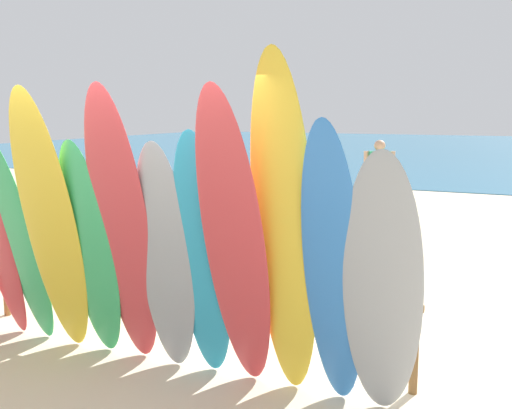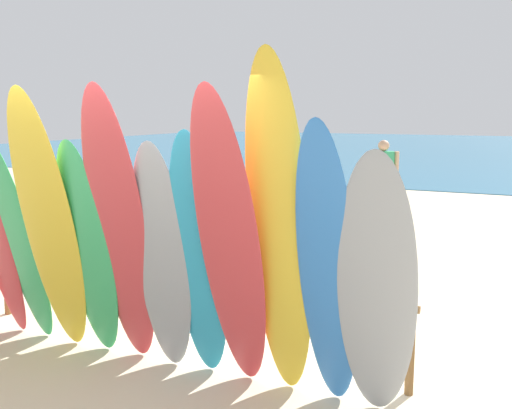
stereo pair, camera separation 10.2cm
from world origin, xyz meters
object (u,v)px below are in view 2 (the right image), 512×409
at_px(beachgoer_strolling, 381,220).
at_px(surfboard_green_2, 19,241).
at_px(surfboard_rack, 174,286).
at_px(surfboard_teal_7, 199,257).
at_px(surfboard_yellow_3, 49,225).
at_px(beachgoer_by_water, 275,184).
at_px(surfboard_green_4, 88,250).
at_px(surfboard_blue_10, 327,269).
at_px(surfboard_grey_6, 162,258).
at_px(surfboard_red_8, 229,244).
at_px(beachgoer_near_rack, 383,175).
at_px(surfboard_yellow_9, 279,231).
at_px(surfboard_red_5, 119,229).
at_px(surfboard_grey_11, 377,288).

bearing_deg(beachgoer_strolling, surfboard_green_2, -58.99).
bearing_deg(beachgoer_strolling, surfboard_rack, -45.42).
distance_m(surfboard_rack, surfboard_teal_7, 0.85).
height_order(surfboard_yellow_3, beachgoer_by_water, surfboard_yellow_3).
height_order(surfboard_green_4, surfboard_teal_7, surfboard_teal_7).
relative_size(surfboard_green_4, surfboard_blue_10, 0.91).
height_order(surfboard_yellow_3, surfboard_blue_10, surfboard_yellow_3).
bearing_deg(surfboard_blue_10, beachgoer_by_water, 122.28).
height_order(surfboard_grey_6, surfboard_red_8, surfboard_red_8).
relative_size(surfboard_rack, beachgoer_near_rack, 2.74).
bearing_deg(surfboard_rack, surfboard_green_2, -157.18).
xyz_separation_m(surfboard_grey_6, surfboard_blue_10, (1.49, -0.06, 0.10)).
xyz_separation_m(surfboard_green_4, surfboard_yellow_9, (1.88, -0.02, 0.34)).
bearing_deg(surfboard_yellow_3, beachgoer_by_water, 89.20).
xyz_separation_m(surfboard_red_5, surfboard_grey_6, (0.39, 0.07, -0.23)).
distance_m(surfboard_rack, surfboard_grey_11, 2.16).
bearing_deg(surfboard_rack, surfboard_red_5, -108.56).
height_order(surfboard_green_2, beachgoer_strolling, surfboard_green_2).
relative_size(surfboard_blue_10, beachgoer_near_rack, 1.36).
height_order(surfboard_blue_10, beachgoer_strolling, surfboard_blue_10).
xyz_separation_m(surfboard_yellow_3, beachgoer_by_water, (-0.48, 6.17, -0.35)).
bearing_deg(beachgoer_by_water, surfboard_grey_6, 15.01).
height_order(surfboard_teal_7, surfboard_grey_11, surfboard_teal_7).
relative_size(surfboard_yellow_3, beachgoer_near_rack, 1.52).
height_order(surfboard_green_4, beachgoer_by_water, surfboard_green_4).
bearing_deg(surfboard_red_5, surfboard_yellow_3, -174.32).
xyz_separation_m(surfboard_green_4, beachgoer_strolling, (1.83, 3.40, -0.14)).
bearing_deg(surfboard_teal_7, surfboard_green_2, -177.93).
bearing_deg(beachgoer_strolling, surfboard_red_5, -44.66).
xyz_separation_m(surfboard_green_2, surfboard_yellow_9, (2.66, 0.04, 0.33)).
xyz_separation_m(surfboard_rack, beachgoer_near_rack, (0.18, 7.43, 0.34)).
relative_size(surfboard_grey_6, beachgoer_near_rack, 1.22).
xyz_separation_m(surfboard_green_4, surfboard_grey_11, (2.64, -0.03, -0.00)).
bearing_deg(surfboard_grey_11, surfboard_rack, 162.16).
bearing_deg(surfboard_rack, surfboard_grey_11, -14.49).
xyz_separation_m(surfboard_grey_6, surfboard_yellow_9, (1.10, -0.05, 0.34)).
bearing_deg(surfboard_blue_10, surfboard_green_4, -175.44).
distance_m(surfboard_teal_7, surfboard_blue_10, 1.14).
distance_m(beachgoer_by_water, beachgoer_near_rack, 2.46).
distance_m(surfboard_yellow_9, beachgoer_strolling, 3.45).
xyz_separation_m(surfboard_teal_7, beachgoer_near_rack, (-0.38, 7.90, -0.10)).
height_order(surfboard_green_2, surfboard_grey_6, surfboard_green_2).
bearing_deg(surfboard_grey_6, surfboard_yellow_3, -173.46).
distance_m(surfboard_green_2, surfboard_grey_6, 1.56).
relative_size(surfboard_blue_10, beachgoer_by_water, 1.47).
xyz_separation_m(surfboard_yellow_3, surfboard_green_4, (0.33, 0.12, -0.22)).
bearing_deg(beachgoer_by_water, beachgoer_strolling, 45.12).
xyz_separation_m(surfboard_yellow_3, beachgoer_near_rack, (1.09, 8.06, -0.28)).
bearing_deg(surfboard_red_5, surfboard_green_2, -179.66).
bearing_deg(surfboard_green_2, surfboard_red_8, 4.56).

